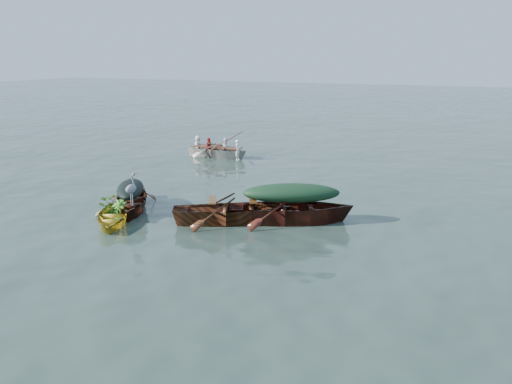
# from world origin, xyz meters

# --- Properties ---
(ground) EXTENTS (140.00, 140.00, 0.00)m
(ground) POSITION_xyz_m (0.00, 0.00, 0.00)
(ground) COLOR #33483D
(ground) RESTS_ON ground
(yellow_dinghy) EXTENTS (2.51, 3.00, 0.73)m
(yellow_dinghy) POSITION_xyz_m (-2.39, -0.50, 0.00)
(yellow_dinghy) COLOR yellow
(yellow_dinghy) RESTS_ON ground
(dark_covered_boat) EXTENTS (3.23, 3.93, 0.95)m
(dark_covered_boat) POSITION_xyz_m (-2.71, 0.76, 0.00)
(dark_covered_boat) COLOR #551F14
(dark_covered_boat) RESTS_ON ground
(green_tarp_boat) EXTENTS (5.06, 3.44, 1.17)m
(green_tarp_boat) POSITION_xyz_m (2.11, 1.59, 0.00)
(green_tarp_boat) COLOR #511C13
(green_tarp_boat) RESTS_ON ground
(open_wooden_boat) EXTENTS (4.70, 3.39, 1.08)m
(open_wooden_boat) POSITION_xyz_m (0.64, 0.90, 0.00)
(open_wooden_boat) COLOR #5E3217
(open_wooden_boat) RESTS_ON ground
(rowed_boat) EXTENTS (4.06, 1.24, 0.95)m
(rowed_boat) POSITION_xyz_m (-4.09, 8.83, 0.00)
(rowed_boat) COLOR white
(rowed_boat) RESTS_ON ground
(dark_tarp_cover) EXTENTS (1.78, 2.16, 0.40)m
(dark_tarp_cover) POSITION_xyz_m (-2.71, 0.76, 0.67)
(dark_tarp_cover) COLOR black
(dark_tarp_cover) RESTS_ON dark_covered_boat
(green_tarp_cover) EXTENTS (2.78, 1.89, 0.52)m
(green_tarp_cover) POSITION_xyz_m (2.11, 1.59, 0.85)
(green_tarp_cover) COLOR #15351A
(green_tarp_cover) RESTS_ON green_tarp_boat
(thwart_benches) EXTENTS (2.42, 1.82, 0.04)m
(thwart_benches) POSITION_xyz_m (0.64, 0.90, 0.56)
(thwart_benches) COLOR #532F13
(thwart_benches) RESTS_ON open_wooden_boat
(heron) EXTENTS (0.45, 0.49, 0.92)m
(heron) POSITION_xyz_m (-1.95, -0.16, 0.82)
(heron) COLOR #92949A
(heron) RESTS_ON yellow_dinghy
(dinghy_weeds) EXTENTS (1.07, 1.13, 0.60)m
(dinghy_weeds) POSITION_xyz_m (-2.66, -0.02, 0.66)
(dinghy_weeds) COLOR #30641A
(dinghy_weeds) RESTS_ON yellow_dinghy
(rowers) EXTENTS (2.84, 1.11, 0.76)m
(rowers) POSITION_xyz_m (-4.09, 8.83, 0.86)
(rowers) COLOR white
(rowers) RESTS_ON rowed_boat
(oars) EXTENTS (0.62, 2.60, 0.06)m
(oars) POSITION_xyz_m (-4.09, 8.83, 0.51)
(oars) COLOR #905A36
(oars) RESTS_ON rowed_boat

